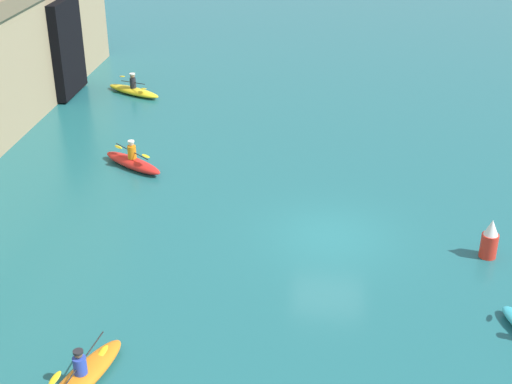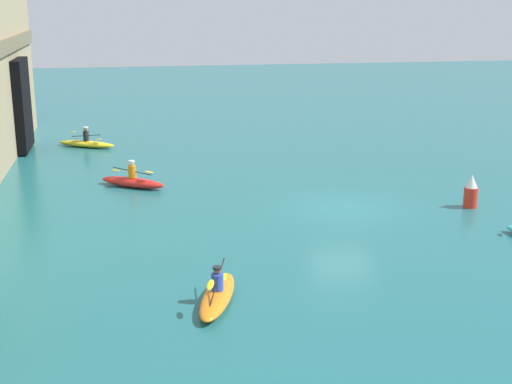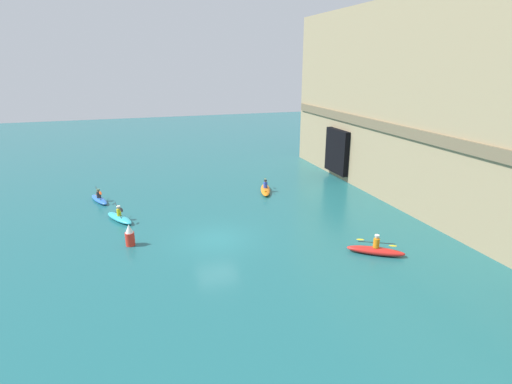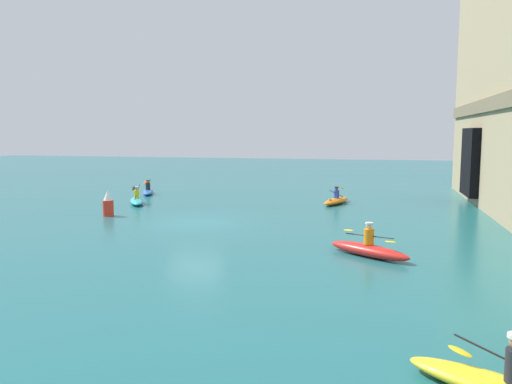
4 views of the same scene
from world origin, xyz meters
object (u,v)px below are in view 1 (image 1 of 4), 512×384
at_px(kayak_red, 133,162).
at_px(marker_buoy, 490,240).
at_px(kayak_yellow, 134,90).
at_px(kayak_orange, 82,377).

relative_size(kayak_red, marker_buoy, 2.26).
xyz_separation_m(kayak_yellow, marker_buoy, (-14.61, -15.60, 0.40)).
distance_m(kayak_orange, marker_buoy, 13.20).
bearing_deg(marker_buoy, kayak_yellow, 46.86).
xyz_separation_m(kayak_orange, marker_buoy, (7.25, -11.03, 0.40)).
bearing_deg(marker_buoy, kayak_red, 67.34).
height_order(kayak_orange, kayak_yellow, kayak_yellow).
bearing_deg(kayak_red, marker_buoy, -168.60).
bearing_deg(marker_buoy, kayak_orange, 123.33).
height_order(kayak_orange, kayak_red, kayak_red).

